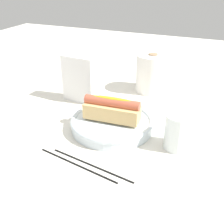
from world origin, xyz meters
The scene contains 8 objects.
ground_plane centered at (0.00, 0.00, 0.00)m, with size 2.40×2.40×0.00m, color silver.
serving_bowl centered at (-0.01, 0.01, 0.02)m, with size 0.23×0.23×0.03m.
hotdog_front centered at (-0.01, 0.01, 0.06)m, with size 0.15×0.06×0.06m.
water_glass centered at (0.17, -0.01, 0.04)m, with size 0.07×0.07×0.09m.
paper_towel_roll centered at (0.01, 0.31, 0.07)m, with size 0.11×0.11×0.13m.
napkin_box centered at (-0.18, 0.15, 0.07)m, with size 0.11×0.04×0.15m, color white.
chopstick_near centered at (0.01, -0.16, 0.00)m, with size 0.01×0.01×0.22m, color black.
chopstick_far centered at (-0.02, -0.17, 0.00)m, with size 0.01×0.01×0.22m, color black.
Camera 1 is at (0.26, -0.63, 0.41)m, focal length 47.01 mm.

